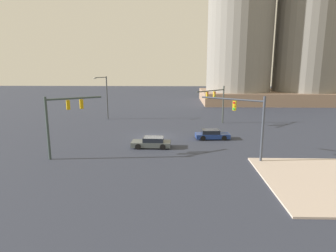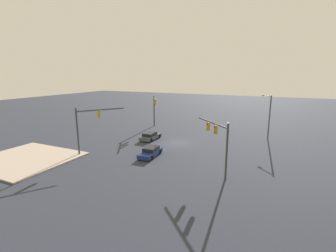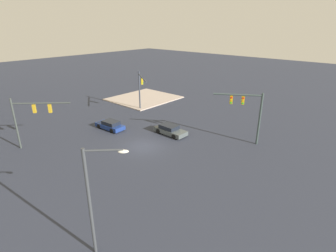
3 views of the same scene
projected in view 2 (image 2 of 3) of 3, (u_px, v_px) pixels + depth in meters
ground_plane at (178, 143)px, 38.11m from camera, size 181.88×181.88×0.00m
sidewalk_corner at (25, 159)px, 30.73m from camera, size 10.42×11.52×0.15m
traffic_signal_near_corner at (154, 106)px, 48.30m from camera, size 4.79×3.04×6.19m
traffic_signal_opposite_side at (88, 122)px, 32.25m from camera, size 5.56×3.79×6.34m
traffic_signal_cross_street at (218, 137)px, 25.75m from camera, size 4.65×4.53×5.91m
streetlamp_curved_arm at (268, 113)px, 40.08m from camera, size 1.93×1.92×7.24m
sedan_car_approaching at (150, 152)px, 31.83m from camera, size 4.31×2.04×1.21m
sedan_car_waiting_far at (150, 136)px, 39.90m from camera, size 4.42×2.02×1.21m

